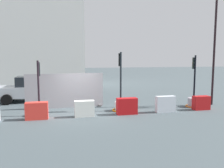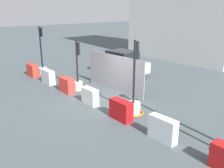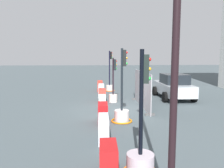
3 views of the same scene
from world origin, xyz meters
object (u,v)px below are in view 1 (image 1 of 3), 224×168
Objects in this scene: traffic_light_1 at (39,104)px; construction_barrier_3 at (84,109)px; car_silver_hatchback at (30,89)px; traffic_light_2 at (121,102)px; traffic_light_3 at (194,99)px; construction_barrier_5 at (165,104)px; construction_barrier_2 at (37,111)px; construction_barrier_6 at (201,103)px; street_lamp_post at (215,38)px; construction_barrier_4 at (127,106)px.

traffic_light_1 is 2.42m from construction_barrier_3.
traffic_light_2 is at bearing -38.38° from car_silver_hatchback.
construction_barrier_5 is at bearing -159.90° from traffic_light_3.
car_silver_hatchback is at bearing 156.88° from traffic_light_3.
construction_barrier_2 is at bearing -95.44° from traffic_light_1.
car_silver_hatchback is (-10.13, 4.33, 0.41)m from traffic_light_3.
construction_barrier_3 is at bearing 179.18° from construction_barrier_5.
construction_barrier_6 is (9.16, -0.80, -0.21)m from traffic_light_1.
street_lamp_post is (10.72, 0.30, 3.67)m from traffic_light_1.
traffic_light_2 reaches higher than construction_barrier_3.
construction_barrier_5 is (-2.37, -0.87, -0.00)m from traffic_light_3.
construction_barrier_3 is at bearing -172.68° from street_lamp_post.
construction_barrier_6 is (9.23, -0.07, -0.02)m from construction_barrier_2.
traffic_light_3 is 4.12m from street_lamp_post.
construction_barrier_4 is 0.99× the size of construction_barrier_5.
construction_barrier_2 reaches higher than construction_barrier_6.
construction_barrier_2 is at bearing -175.37° from traffic_light_3.
traffic_light_2 is at bearing 96.67° from construction_barrier_4.
construction_barrier_4 is at bearing -1.00° from construction_barrier_2.
street_lamp_post is at bearing 1.61° from traffic_light_1.
construction_barrier_6 is at bearing -4.99° from traffic_light_1.
traffic_light_1 reaches higher than construction_barrier_4.
street_lamp_post is (10.79, 1.03, 3.85)m from construction_barrier_2.
traffic_light_3 is 2.87× the size of construction_barrier_5.
traffic_light_1 is at bearing -77.93° from car_silver_hatchback.
street_lamp_post is (6.15, 1.11, 3.84)m from construction_barrier_4.
traffic_light_1 is 9.20m from traffic_light_3.
construction_barrier_5 reaches higher than construction_barrier_2.
traffic_light_3 reaches higher than construction_barrier_3.
construction_barrier_4 is at bearing -169.81° from traffic_light_3.
street_lamp_post is (11.65, -4.05, 3.41)m from car_silver_hatchback.
traffic_light_1 reaches higher than construction_barrier_3.
construction_barrier_2 is 11.51m from street_lamp_post.
construction_barrier_5 is 1.14× the size of construction_barrier_6.
construction_barrier_2 is at bearing -170.04° from traffic_light_2.
traffic_light_3 is at bearing 87.00° from construction_barrier_6.
construction_barrier_2 is 0.97× the size of construction_barrier_5.
construction_barrier_6 is at bearing -0.44° from construction_barrier_2.
traffic_light_1 is 9.20m from construction_barrier_6.
construction_barrier_3 is at bearing 179.86° from construction_barrier_6.
street_lamp_post reaches higher than traffic_light_2.
car_silver_hatchback is (-5.40, 4.28, 0.36)m from traffic_light_2.
traffic_light_3 reaches higher than traffic_light_1.
traffic_light_2 reaches higher than construction_barrier_2.
construction_barrier_4 is 0.16× the size of street_lamp_post.
construction_barrier_2 is 1.11× the size of construction_barrier_6.
traffic_light_3 is at bearing -23.12° from car_silver_hatchback.
street_lamp_post is at bearing -19.15° from car_silver_hatchback.
car_silver_hatchback is at bearing 99.62° from construction_barrier_2.
traffic_light_2 is 7.30m from street_lamp_post.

